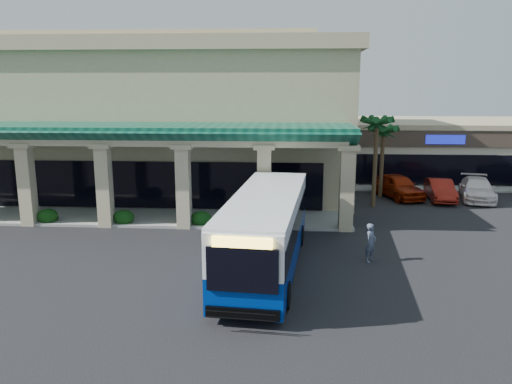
# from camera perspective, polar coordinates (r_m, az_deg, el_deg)

# --- Properties ---
(ground) EXTENTS (110.00, 110.00, 0.00)m
(ground) POSITION_cam_1_polar(r_m,az_deg,el_deg) (23.22, -3.40, -7.73)
(ground) COLOR black
(main_building) EXTENTS (30.80, 14.80, 11.35)m
(main_building) POSITION_cam_1_polar(r_m,az_deg,el_deg) (39.25, -12.44, 8.54)
(main_building) COLOR tan
(main_building) RESTS_ON ground
(arcade) EXTENTS (30.00, 6.20, 5.70)m
(arcade) POSITION_cam_1_polar(r_m,az_deg,el_deg) (30.85, -16.84, 2.17)
(arcade) COLOR #0B4735
(arcade) RESTS_ON ground
(strip_mall) EXTENTS (22.50, 12.50, 4.90)m
(strip_mall) POSITION_cam_1_polar(r_m,az_deg,el_deg) (48.49, 21.98, 4.72)
(strip_mall) COLOR beige
(strip_mall) RESTS_ON ground
(palm_0) EXTENTS (2.40, 2.40, 6.60)m
(palm_0) POSITION_cam_1_polar(r_m,az_deg,el_deg) (33.51, 13.49, 3.88)
(palm_0) COLOR #0F3A17
(palm_0) RESTS_ON ground
(palm_1) EXTENTS (2.40, 2.40, 5.80)m
(palm_1) POSITION_cam_1_polar(r_m,az_deg,el_deg) (36.67, 14.21, 3.88)
(palm_1) COLOR #0F3A17
(palm_1) RESTS_ON ground
(broadleaf_tree) EXTENTS (2.60, 2.60, 4.81)m
(broadleaf_tree) POSITION_cam_1_polar(r_m,az_deg,el_deg) (41.34, 10.19, 4.23)
(broadleaf_tree) COLOR black
(broadleaf_tree) RESTS_ON ground
(transit_bus) EXTENTS (3.88, 12.12, 3.33)m
(transit_bus) POSITION_cam_1_polar(r_m,az_deg,el_deg) (21.61, 1.19, -4.58)
(transit_bus) COLOR #012891
(transit_bus) RESTS_ON ground
(pedestrian) EXTENTS (0.73, 0.77, 1.78)m
(pedestrian) POSITION_cam_1_polar(r_m,az_deg,el_deg) (23.28, 12.98, -5.66)
(pedestrian) COLOR #464F65
(pedestrian) RESTS_ON ground
(car_silver) EXTENTS (3.40, 5.35, 1.70)m
(car_silver) POSITION_cam_1_polar(r_m,az_deg,el_deg) (37.11, 15.93, 0.66)
(car_silver) COLOR #8F1E05
(car_silver) RESTS_ON ground
(car_white) EXTENTS (1.95, 4.58, 1.47)m
(car_white) POSITION_cam_1_polar(r_m,az_deg,el_deg) (37.18, 20.31, 0.21)
(car_white) COLOR maroon
(car_white) RESTS_ON ground
(car_red) EXTENTS (3.29, 5.59, 1.52)m
(car_red) POSITION_cam_1_polar(r_m,az_deg,el_deg) (38.38, 23.95, 0.31)
(car_red) COLOR white
(car_red) RESTS_ON ground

